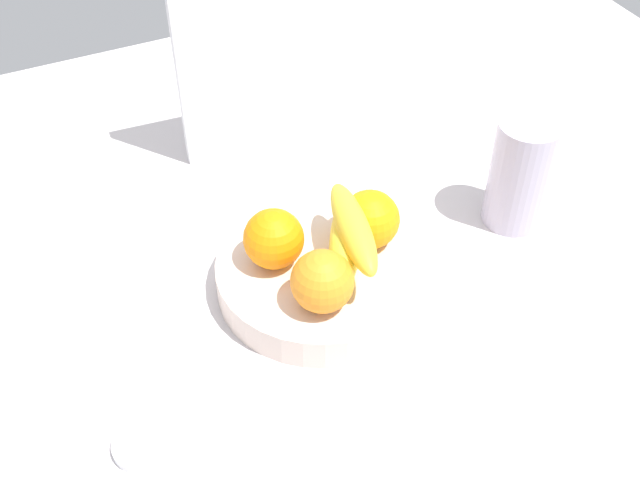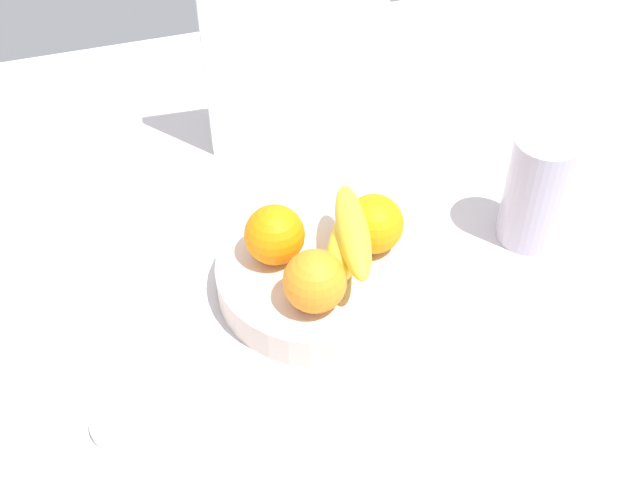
{
  "view_description": "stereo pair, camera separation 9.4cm",
  "coord_description": "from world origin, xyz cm",
  "px_view_note": "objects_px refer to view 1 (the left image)",
  "views": [
    {
      "loc": [
        -30.35,
        -68.19,
        78.43
      ],
      "look_at": [
        0.64,
        -2.12,
        8.65
      ],
      "focal_mm": 44.81,
      "sensor_mm": 36.0,
      "label": 1
    },
    {
      "loc": [
        -21.6,
        -71.62,
        78.43
      ],
      "look_at": [
        0.64,
        -2.12,
        8.65
      ],
      "focal_mm": 44.81,
      "sensor_mm": 36.0,
      "label": 2
    }
  ],
  "objects_px": {
    "cutting_board": "(268,44)",
    "thermos_tumbler": "(520,173)",
    "orange_front_left": "(274,239)",
    "fruit_bowl": "(320,275)",
    "orange_front_right": "(322,281)",
    "banana_bunch": "(350,240)",
    "jar_lid": "(144,444)",
    "orange_center": "(370,219)"
  },
  "relations": [
    {
      "from": "orange_front_right",
      "to": "banana_bunch",
      "type": "relative_size",
      "value": 0.45
    },
    {
      "from": "cutting_board",
      "to": "jar_lid",
      "type": "relative_size",
      "value": 4.99
    },
    {
      "from": "orange_front_right",
      "to": "thermos_tumbler",
      "type": "height_order",
      "value": "thermos_tumbler"
    },
    {
      "from": "orange_center",
      "to": "banana_bunch",
      "type": "distance_m",
      "value": 0.05
    },
    {
      "from": "orange_front_right",
      "to": "orange_front_left",
      "type": "bearing_deg",
      "value": 104.69
    },
    {
      "from": "thermos_tumbler",
      "to": "jar_lid",
      "type": "distance_m",
      "value": 0.62
    },
    {
      "from": "orange_front_right",
      "to": "orange_center",
      "type": "relative_size",
      "value": 1.0
    },
    {
      "from": "fruit_bowl",
      "to": "orange_front_right",
      "type": "xyz_separation_m",
      "value": [
        -0.03,
        -0.07,
        0.06
      ]
    },
    {
      "from": "banana_bunch",
      "to": "jar_lid",
      "type": "bearing_deg",
      "value": -159.06
    },
    {
      "from": "banana_bunch",
      "to": "thermos_tumbler",
      "type": "height_order",
      "value": "thermos_tumbler"
    },
    {
      "from": "fruit_bowl",
      "to": "orange_center",
      "type": "bearing_deg",
      "value": 6.19
    },
    {
      "from": "fruit_bowl",
      "to": "thermos_tumbler",
      "type": "bearing_deg",
      "value": 1.12
    },
    {
      "from": "banana_bunch",
      "to": "orange_front_right",
      "type": "bearing_deg",
      "value": -141.53
    },
    {
      "from": "orange_center",
      "to": "banana_bunch",
      "type": "bearing_deg",
      "value": -148.87
    },
    {
      "from": "thermos_tumbler",
      "to": "jar_lid",
      "type": "bearing_deg",
      "value": -166.36
    },
    {
      "from": "fruit_bowl",
      "to": "orange_front_left",
      "type": "xyz_separation_m",
      "value": [
        -0.05,
        0.03,
        0.06
      ]
    },
    {
      "from": "cutting_board",
      "to": "fruit_bowl",
      "type": "bearing_deg",
      "value": -97.69
    },
    {
      "from": "orange_front_left",
      "to": "fruit_bowl",
      "type": "bearing_deg",
      "value": -27.88
    },
    {
      "from": "orange_center",
      "to": "jar_lid",
      "type": "distance_m",
      "value": 0.39
    },
    {
      "from": "fruit_bowl",
      "to": "banana_bunch",
      "type": "xyz_separation_m",
      "value": [
        0.03,
        -0.02,
        0.07
      ]
    },
    {
      "from": "orange_center",
      "to": "banana_bunch",
      "type": "relative_size",
      "value": 0.45
    },
    {
      "from": "orange_center",
      "to": "thermos_tumbler",
      "type": "bearing_deg",
      "value": -0.52
    },
    {
      "from": "orange_front_right",
      "to": "cutting_board",
      "type": "height_order",
      "value": "cutting_board"
    },
    {
      "from": "banana_bunch",
      "to": "cutting_board",
      "type": "xyz_separation_m",
      "value": [
        0.03,
        0.34,
        0.09
      ]
    },
    {
      "from": "orange_center",
      "to": "jar_lid",
      "type": "height_order",
      "value": "orange_center"
    },
    {
      "from": "fruit_bowl",
      "to": "jar_lid",
      "type": "relative_size",
      "value": 3.79
    },
    {
      "from": "banana_bunch",
      "to": "cutting_board",
      "type": "relative_size",
      "value": 0.49
    },
    {
      "from": "fruit_bowl",
      "to": "cutting_board",
      "type": "height_order",
      "value": "cutting_board"
    },
    {
      "from": "fruit_bowl",
      "to": "cutting_board",
      "type": "relative_size",
      "value": 0.76
    },
    {
      "from": "fruit_bowl",
      "to": "banana_bunch",
      "type": "height_order",
      "value": "banana_bunch"
    },
    {
      "from": "orange_front_left",
      "to": "thermos_tumbler",
      "type": "relative_size",
      "value": 0.47
    },
    {
      "from": "jar_lid",
      "to": "fruit_bowl",
      "type": "bearing_deg",
      "value": 26.11
    },
    {
      "from": "fruit_bowl",
      "to": "thermos_tumbler",
      "type": "xyz_separation_m",
      "value": [
        0.31,
        0.01,
        0.06
      ]
    },
    {
      "from": "orange_front_left",
      "to": "jar_lid",
      "type": "height_order",
      "value": "orange_front_left"
    },
    {
      "from": "banana_bunch",
      "to": "jar_lid",
      "type": "height_order",
      "value": "banana_bunch"
    },
    {
      "from": "orange_front_left",
      "to": "orange_center",
      "type": "relative_size",
      "value": 1.0
    },
    {
      "from": "orange_front_left",
      "to": "thermos_tumbler",
      "type": "height_order",
      "value": "thermos_tumbler"
    },
    {
      "from": "cutting_board",
      "to": "thermos_tumbler",
      "type": "height_order",
      "value": "cutting_board"
    },
    {
      "from": "orange_front_left",
      "to": "cutting_board",
      "type": "xyz_separation_m",
      "value": [
        0.12,
        0.3,
        0.09
      ]
    },
    {
      "from": "orange_front_left",
      "to": "orange_front_right",
      "type": "bearing_deg",
      "value": -75.31
    },
    {
      "from": "cutting_board",
      "to": "thermos_tumbler",
      "type": "xyz_separation_m",
      "value": [
        0.25,
        -0.32,
        -0.1
      ]
    },
    {
      "from": "fruit_bowl",
      "to": "cutting_board",
      "type": "bearing_deg",
      "value": 78.43
    }
  ]
}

